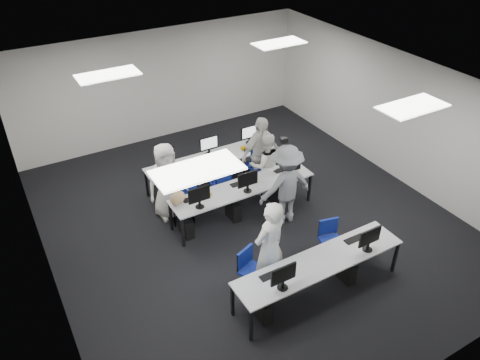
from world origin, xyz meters
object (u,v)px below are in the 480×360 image
student_3 (260,154)px  photographer (286,185)px  chair_0 (253,278)px  chair_5 (186,196)px  desk_mid (243,189)px  student_0 (269,248)px  chair_3 (225,190)px  student_2 (167,181)px  chair_6 (221,190)px  desk_front (320,263)px  chair_4 (264,178)px  student_1 (265,165)px  chair_2 (182,207)px  chair_1 (330,247)px  chair_7 (257,171)px

student_3 → photographer: 1.37m
chair_0 → chair_5: size_ratio=0.95×
desk_mid → student_0: bearing=-108.5°
student_0 → student_3: student_0 is taller
student_0 → student_3: bearing=-132.7°
chair_3 → student_2: student_2 is taller
chair_6 → chair_5: bearing=172.9°
desk_front → student_2: student_2 is taller
chair_4 → desk_front: bearing=-107.3°
chair_6 → student_2: 1.37m
chair_0 → student_2: size_ratio=0.49×
chair_0 → student_0: 0.72m
chair_5 → student_1: 1.91m
chair_5 → student_2: 0.73m
desk_front → chair_3: size_ratio=3.52×
chair_4 → photographer: bearing=-103.2°
chair_2 → photographer: size_ratio=0.52×
chair_2 → chair_1: bearing=-40.8°
desk_front → chair_0: 1.22m
desk_front → chair_1: chair_1 is taller
chair_2 → chair_7: size_ratio=1.01×
chair_1 → student_0: student_0 is taller
student_3 → chair_2: bearing=175.0°
chair_0 → student_1: (1.81, 2.43, 0.50)m
desk_front → student_1: bearing=74.5°
chair_7 → student_3: bearing=-125.5°
chair_5 → student_1: size_ratio=0.58×
chair_5 → chair_1: bearing=-54.0°
student_2 → photographer: 2.48m
student_0 → desk_front: bearing=128.6°
desk_front → desk_mid: bearing=90.0°
chair_6 → student_2: (-1.23, 0.07, 0.61)m
chair_0 → chair_7: chair_7 is taller
chair_7 → student_2: bearing=165.0°
chair_3 → student_0: (-0.60, -2.70, 0.64)m
chair_2 → chair_4: size_ratio=0.94×
chair_3 → chair_4: size_ratio=0.92×
desk_front → chair_4: size_ratio=3.24×
chair_2 → desk_mid: bearing=-12.6°
chair_5 → chair_4: bearing=-2.6°
chair_1 → student_2: student_2 is taller
chair_6 → chair_4: bearing=-2.3°
chair_5 → student_1: bearing=-7.7°
desk_front → chair_5: bearing=105.2°
student_0 → chair_2: bearing=-92.4°
chair_3 → chair_6: 0.11m
desk_mid → student_1: size_ratio=2.09×
desk_front → photographer: (0.67, 2.00, 0.22)m
chair_1 → chair_7: (0.19, 2.97, 0.03)m
chair_1 → student_3: bearing=100.6°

